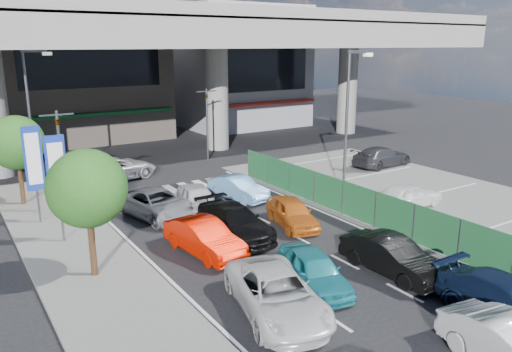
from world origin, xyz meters
TOP-DOWN VIEW (x-y plane):
  - ground at (0.00, 0.00)m, footprint 120.00×120.00m
  - parking_lot at (11.00, 2.00)m, footprint 12.00×28.00m
  - sidewalk_left at (-7.00, 4.00)m, footprint 4.00×30.00m
  - fence_run at (5.30, 1.00)m, footprint 0.16×22.00m
  - expressway at (0.00, 22.00)m, footprint 64.00×14.00m
  - building_center at (0.00, 32.97)m, footprint 14.00×10.90m
  - building_east at (16.00, 31.97)m, footprint 12.00×10.90m
  - traffic_light_left at (-6.20, 12.00)m, footprint 1.60×1.24m
  - traffic_light_right at (5.50, 19.00)m, footprint 1.60×1.24m
  - street_lamp_right at (7.17, 6.00)m, footprint 1.65×0.22m
  - street_lamp_left at (-6.33, 18.00)m, footprint 1.65×0.22m
  - signboard_near at (-7.20, 7.99)m, footprint 0.80×0.14m
  - signboard_far at (-7.60, 10.99)m, footprint 0.80×0.14m
  - tree_near at (-7.00, 4.00)m, footprint 2.80×2.80m
  - tree_far at (-7.80, 14.50)m, footprint 2.80×2.80m
  - minivan_navy_back at (2.79, -6.03)m, footprint 1.99×4.78m
  - sedan_white_mid_left at (-2.88, -1.70)m, footprint 3.46×5.38m
  - taxi_teal_mid at (-0.76, -0.96)m, footprint 2.43×4.11m
  - hatch_black_mid_right at (2.36, -1.68)m, footprint 1.53×4.21m
  - taxi_orange_left at (-2.62, 3.75)m, footprint 1.96×4.34m
  - sedan_black_mid at (-0.65, 4.68)m, footprint 1.95×4.76m
  - taxi_orange_right at (2.31, 4.38)m, footprint 2.44×4.08m
  - wagon_silver_front_left at (-2.54, 9.01)m, footprint 3.31×5.34m
  - sedan_white_front_mid at (-0.52, 8.54)m, footprint 2.47×4.31m
  - kei_truck_front_right at (2.33, 9.33)m, footprint 2.11×4.04m
  - crossing_wagon_silver at (-2.15, 16.92)m, footprint 5.80×3.65m
  - parked_sedan_white at (8.97, 3.19)m, footprint 3.90×1.81m
  - parked_sedan_dgrey at (14.49, 10.26)m, footprint 4.86×2.24m
  - traffic_cone at (6.88, 2.96)m, footprint 0.46×0.46m

SIDE VIEW (x-z plane):
  - ground at x=0.00m, z-range 0.00..0.00m
  - parking_lot at x=11.00m, z-range 0.00..0.06m
  - sidewalk_left at x=-7.00m, z-range 0.00..0.12m
  - traffic_cone at x=6.88m, z-range 0.06..0.77m
  - kei_truck_front_right at x=2.33m, z-range 0.00..1.27m
  - taxi_orange_right at x=2.31m, z-range 0.00..1.30m
  - taxi_teal_mid at x=-0.76m, z-range 0.00..1.31m
  - minivan_navy_back at x=2.79m, z-range 0.00..1.38m
  - sedan_white_mid_left at x=-2.88m, z-range 0.00..1.38m
  - hatch_black_mid_right at x=2.36m, z-range 0.00..1.38m
  - taxi_orange_left at x=-2.62m, z-range 0.00..1.38m
  - sedan_black_mid at x=-0.65m, z-range 0.00..1.38m
  - wagon_silver_front_left at x=-2.54m, z-range 0.00..1.38m
  - sedan_white_front_mid at x=-0.52m, z-range 0.00..1.38m
  - parked_sedan_white at x=8.97m, z-range 0.06..1.35m
  - crossing_wagon_silver at x=-2.15m, z-range 0.00..1.49m
  - parked_sedan_dgrey at x=14.49m, z-range 0.06..1.43m
  - fence_run at x=5.30m, z-range 0.00..1.80m
  - signboard_near at x=-7.20m, z-range 0.71..5.41m
  - signboard_far at x=-7.60m, z-range 0.71..5.41m
  - tree_near at x=-7.00m, z-range 0.99..5.79m
  - tree_far at x=-7.80m, z-range 0.99..5.79m
  - traffic_light_left at x=-6.20m, z-range 1.34..6.54m
  - traffic_light_right at x=5.50m, z-range 1.34..6.54m
  - street_lamp_right at x=7.17m, z-range 0.77..8.77m
  - street_lamp_left at x=-6.33m, z-range 0.77..8.77m
  - building_east at x=16.00m, z-range -0.01..11.99m
  - building_center at x=0.00m, z-range -0.01..14.99m
  - expressway at x=0.00m, z-range 3.39..14.14m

